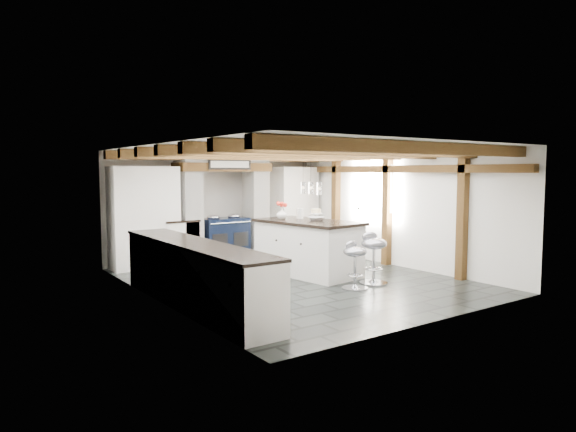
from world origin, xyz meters
TOP-DOWN VIEW (x-y plane):
  - ground at (0.00, 0.00)m, footprint 6.00×6.00m
  - room_shell at (-0.61, 1.42)m, footprint 6.00×6.03m
  - range_cooker at (0.00, 2.68)m, footprint 1.00×0.63m
  - kitchen_island at (0.50, 0.34)m, footprint 1.32×2.15m
  - bar_stool_near at (0.91, -0.97)m, footprint 0.50×0.50m
  - bar_stool_far at (0.39, -1.06)m, footprint 0.45×0.45m

SIDE VIEW (x-z plane):
  - ground at x=0.00m, z-range 0.00..0.00m
  - range_cooker at x=0.00m, z-range -0.03..0.96m
  - bar_stool_far at x=0.39m, z-range 0.09..0.88m
  - kitchen_island at x=0.50m, z-range -0.16..1.18m
  - bar_stool_near at x=0.91m, z-range 0.11..0.99m
  - room_shell at x=-0.61m, z-range -1.93..4.07m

